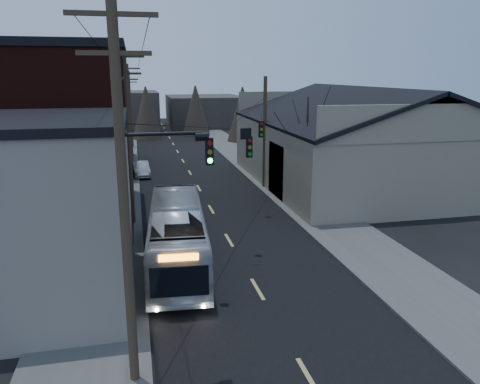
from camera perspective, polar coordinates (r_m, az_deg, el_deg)
The scene contains 13 objects.
road_surface at distance 40.45m, azimuth -5.81°, elevation 1.79°, with size 9.00×110.00×0.02m, color black.
sidewalk_left at distance 40.22m, azimuth -15.04°, elevation 1.37°, with size 4.00×110.00×0.12m, color #474744.
sidewalk_right at distance 41.68m, azimuth 3.10°, elevation 2.29°, with size 4.00×110.00×0.12m, color #474744.
building_clapboard at distance 19.47m, azimuth -25.19°, elevation -2.67°, with size 8.00×8.00×7.00m, color slate.
building_brick at distance 29.96m, azimuth -23.04°, elevation 6.03°, with size 10.00×12.00×10.00m, color black.
building_left_far at distance 45.79m, azimuth -18.83°, elevation 7.00°, with size 9.00×14.00×7.00m, color #35302B.
warehouse at distance 38.96m, azimuth 14.45°, elevation 4.95°, with size 16.16×20.60×7.73m.
building_far_left at distance 74.46m, azimuth -13.87°, elevation 9.49°, with size 10.00×12.00×6.00m, color #35302B.
building_far_right at distance 80.32m, azimuth -4.36°, elevation 9.83°, with size 12.00×14.00×5.00m, color #35302B.
bare_tree at distance 31.69m, azimuth 8.08°, elevation 4.86°, with size 0.40×0.40×7.20m, color black.
utility_lines at distance 33.62m, azimuth -10.11°, elevation 7.65°, with size 11.24×45.28×10.50m.
bus at distance 21.92m, azimuth -7.67°, elevation -5.21°, with size 2.44×10.44×2.91m, color #ADB2B9.
parked_car at distance 41.59m, azimuth -11.99°, elevation 2.77°, with size 1.33×3.82×1.26m, color #93959A.
Camera 1 is at (-4.61, -9.23, 8.73)m, focal length 35.00 mm.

